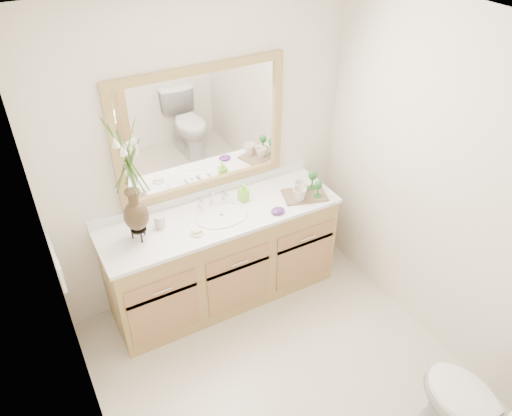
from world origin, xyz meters
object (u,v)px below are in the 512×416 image
flower_vase (128,170)px  tray (304,195)px  toilet (475,416)px  tumbler (160,221)px  soap_bottle (243,193)px

flower_vase → tray: (1.30, -0.11, -0.55)m
toilet → tumbler: size_ratio=7.57×
flower_vase → tumbler: bearing=17.4°
toilet → soap_bottle: (-0.46, 2.01, 0.53)m
tumbler → tray: bearing=-8.4°
soap_bottle → tray: 0.49m
tumbler → tray: size_ratio=0.30×
toilet → tray: bearing=-89.5°
flower_vase → soap_bottle: flower_vase is taller
toilet → soap_bottle: 2.13m
soap_bottle → tumbler: bearing=175.7°
flower_vase → soap_bottle: bearing=4.3°
tray → flower_vase: bearing=-168.0°
soap_bottle → tray: (0.45, -0.18, -0.06)m
flower_vase → soap_bottle: size_ratio=6.04×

